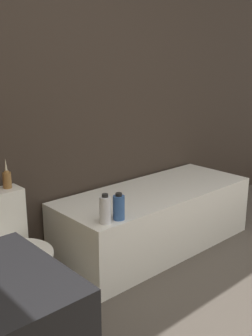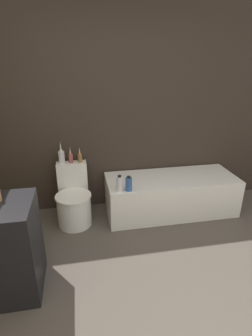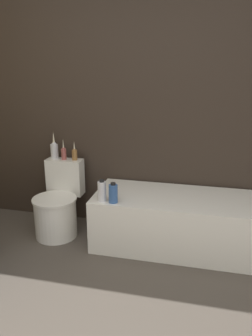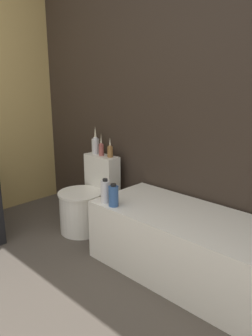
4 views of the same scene
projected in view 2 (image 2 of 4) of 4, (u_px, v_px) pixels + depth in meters
wall_back_tiled at (116, 112)px, 3.34m from camera, size 6.40×0.06×2.60m
bathtub at (170, 194)px, 3.50m from camera, size 1.70×0.67×0.50m
toilet at (74, 202)px, 3.26m from camera, size 0.43×0.58×0.72m
vase_gold at (61, 156)px, 3.25m from camera, size 0.08×0.08×0.28m
vase_silver at (71, 157)px, 3.26m from camera, size 0.05×0.05×0.21m
vase_bronze at (80, 157)px, 3.29m from camera, size 0.05×0.05×0.19m
shampoo_bottle_tall at (120, 184)px, 3.02m from camera, size 0.07×0.07×0.20m
shampoo_bottle_short at (129, 184)px, 3.03m from camera, size 0.08×0.08×0.18m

